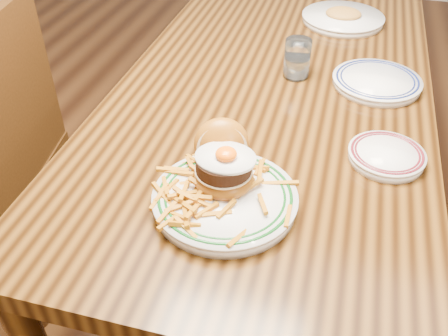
# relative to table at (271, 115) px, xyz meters

# --- Properties ---
(floor) EXTENTS (6.00, 6.00, 0.00)m
(floor) POSITION_rel_table_xyz_m (0.00, 0.00, -0.66)
(floor) COLOR black
(floor) RESTS_ON ground
(table) EXTENTS (0.85, 1.60, 0.75)m
(table) POSITION_rel_table_xyz_m (0.00, 0.00, 0.00)
(table) COLOR black
(table) RESTS_ON floor
(main_plate) EXTENTS (0.29, 0.31, 0.14)m
(main_plate) POSITION_rel_table_xyz_m (-0.01, -0.47, 0.13)
(main_plate) COLOR white
(main_plate) RESTS_ON table
(side_plate) EXTENTS (0.17, 0.17, 0.03)m
(side_plate) POSITION_rel_table_xyz_m (0.30, -0.26, 0.10)
(side_plate) COLOR white
(side_plate) RESTS_ON table
(rear_plate) EXTENTS (0.24, 0.24, 0.03)m
(rear_plate) POSITION_rel_table_xyz_m (0.27, 0.08, 0.10)
(rear_plate) COLOR white
(rear_plate) RESTS_ON table
(water_glass) EXTENTS (0.07, 0.07, 0.11)m
(water_glass) POSITION_rel_table_xyz_m (0.05, 0.08, 0.14)
(water_glass) COLOR white
(water_glass) RESTS_ON table
(far_plate) EXTENTS (0.28, 0.28, 0.05)m
(far_plate) POSITION_rel_table_xyz_m (0.15, 0.51, 0.10)
(far_plate) COLOR white
(far_plate) RESTS_ON table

